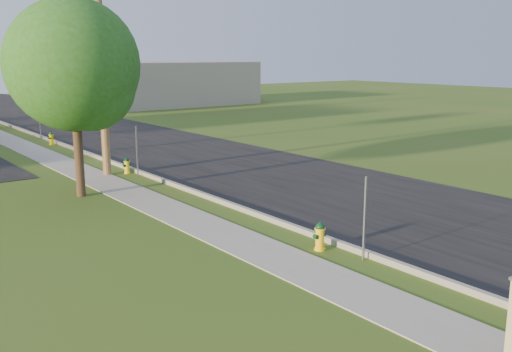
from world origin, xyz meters
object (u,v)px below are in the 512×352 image
(utility_pole_mid, at_px, (100,48))
(tree_verge, at_px, (77,70))
(hydrant_far, at_px, (51,138))
(hydrant_near, at_px, (320,236))
(hydrant_mid, at_px, (127,166))

(utility_pole_mid, relative_size, tree_verge, 1.50)
(utility_pole_mid, xyz_separation_m, hydrant_far, (0.77, 9.13, -4.60))
(hydrant_near, distance_m, hydrant_mid, 11.43)
(tree_verge, bearing_deg, hydrant_near, -73.89)
(utility_pole_mid, xyz_separation_m, hydrant_near, (0.53, -11.67, -4.60))
(tree_verge, xyz_separation_m, hydrant_near, (2.54, -8.81, -3.85))
(tree_verge, height_order, hydrant_mid, tree_verge)
(hydrant_near, bearing_deg, utility_pole_mid, 92.59)
(tree_verge, relative_size, hydrant_near, 8.94)
(hydrant_mid, distance_m, hydrant_far, 9.38)
(utility_pole_mid, relative_size, hydrant_mid, 14.83)
(hydrant_mid, relative_size, hydrant_far, 0.92)
(tree_verge, distance_m, hydrant_mid, 5.44)
(hydrant_mid, xyz_separation_m, hydrant_far, (0.02, 9.38, 0.03))
(tree_verge, xyz_separation_m, hydrant_mid, (2.76, 2.62, -3.89))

